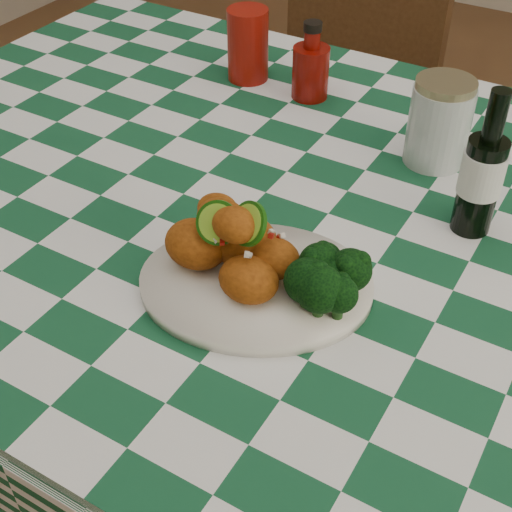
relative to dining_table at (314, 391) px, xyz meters
The scene contains 10 objects.
ground 0.39m from the dining_table, ahead, with size 5.00×5.00×0.00m, color brown.
dining_table is the anchor object (origin of this frame).
plate 0.44m from the dining_table, 92.26° to the right, with size 0.29×0.23×0.02m, color white, non-canonical shape.
fried_chicken_pile 0.50m from the dining_table, 99.07° to the right, with size 0.16×0.11×0.10m, color #A04A0F, non-canonical shape.
broccoli_side 0.48m from the dining_table, 65.29° to the right, with size 0.09×0.09×0.07m, color black, non-canonical shape.
red_tumbler 0.64m from the dining_table, 136.01° to the left, with size 0.07×0.07×0.13m, color maroon.
ketchup_bottle 0.58m from the dining_table, 121.69° to the left, with size 0.06×0.06×0.14m, color #700B05, non-canonical shape.
mason_jar 0.51m from the dining_table, 69.39° to the left, with size 0.09×0.09×0.14m, color #B2BCBA, non-canonical shape.
beer_bottle 0.53m from the dining_table, 21.14° to the left, with size 0.06×0.06×0.21m, color black, non-canonical shape.
wooden_chair_left 0.77m from the dining_table, 115.78° to the left, with size 0.42×0.44×0.92m, color #472814, non-canonical shape.
Camera 1 is at (0.32, -0.75, 1.39)m, focal length 50.00 mm.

